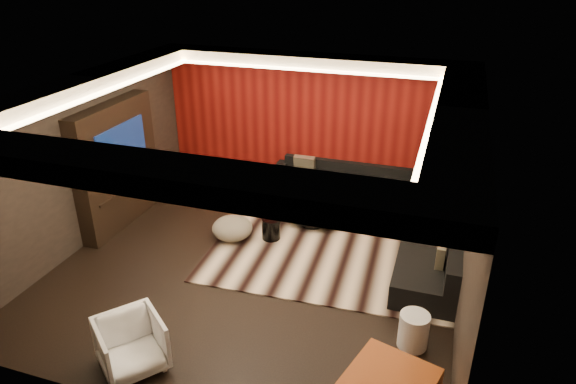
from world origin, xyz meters
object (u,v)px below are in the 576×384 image
(coffee_table, at_px, (312,220))
(drum_stool, at_px, (271,229))
(white_side_table, at_px, (414,330))
(armchair, at_px, (131,345))
(sectional_sofa, at_px, (387,214))

(coffee_table, xyz_separation_m, drum_stool, (-0.53, -0.68, 0.10))
(white_side_table, xyz_separation_m, armchair, (-3.11, -1.41, 0.10))
(coffee_table, relative_size, white_side_table, 2.27)
(coffee_table, xyz_separation_m, white_side_table, (2.04, -2.59, 0.12))
(coffee_table, height_order, drum_stool, drum_stool)
(coffee_table, height_order, white_side_table, white_side_table)
(drum_stool, xyz_separation_m, sectional_sofa, (1.81, 1.05, 0.06))
(armchair, bearing_deg, white_side_table, -26.35)
(coffee_table, distance_m, sectional_sofa, 1.34)
(drum_stool, height_order, sectional_sofa, sectional_sofa)
(coffee_table, relative_size, drum_stool, 2.86)
(white_side_table, distance_m, armchair, 3.42)
(drum_stool, bearing_deg, coffee_table, 51.95)
(white_side_table, bearing_deg, coffee_table, 128.30)
(white_side_table, height_order, armchair, armchair)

